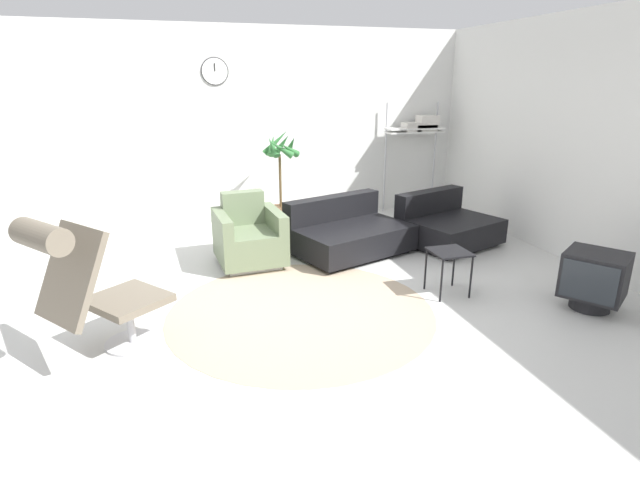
{
  "coord_description": "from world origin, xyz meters",
  "views": [
    {
      "loc": [
        -1.13,
        -4.42,
        2.06
      ],
      "look_at": [
        0.17,
        0.07,
        0.55
      ],
      "focal_mm": 28.0,
      "sensor_mm": 36.0,
      "label": 1
    }
  ],
  "objects_px": {
    "potted_plant": "(281,186)",
    "armchair_red": "(249,238)",
    "crt_television": "(594,278)",
    "couch_second": "(446,226)",
    "side_table": "(449,257)",
    "shelf_unit": "(419,128)",
    "couch_low": "(348,234)",
    "lounge_chair": "(86,278)"
  },
  "relations": [
    {
      "from": "shelf_unit",
      "to": "lounge_chair",
      "type": "bearing_deg",
      "value": -141.55
    },
    {
      "from": "armchair_red",
      "to": "potted_plant",
      "type": "bearing_deg",
      "value": -120.81
    },
    {
      "from": "potted_plant",
      "to": "lounge_chair",
      "type": "bearing_deg",
      "value": -123.78
    },
    {
      "from": "crt_television",
      "to": "couch_second",
      "type": "bearing_deg",
      "value": -25.94
    },
    {
      "from": "side_table",
      "to": "potted_plant",
      "type": "relative_size",
      "value": 0.32
    },
    {
      "from": "couch_low",
      "to": "crt_television",
      "type": "distance_m",
      "value": 2.72
    },
    {
      "from": "lounge_chair",
      "to": "crt_television",
      "type": "relative_size",
      "value": 1.67
    },
    {
      "from": "armchair_red",
      "to": "lounge_chair",
      "type": "bearing_deg",
      "value": 46.86
    },
    {
      "from": "potted_plant",
      "to": "armchair_red",
      "type": "bearing_deg",
      "value": -116.36
    },
    {
      "from": "armchair_red",
      "to": "crt_television",
      "type": "relative_size",
      "value": 1.21
    },
    {
      "from": "crt_television",
      "to": "couch_low",
      "type": "bearing_deg",
      "value": 3.25
    },
    {
      "from": "side_table",
      "to": "shelf_unit",
      "type": "bearing_deg",
      "value": 68.86
    },
    {
      "from": "armchair_red",
      "to": "shelf_unit",
      "type": "xyz_separation_m",
      "value": [
        2.99,
        1.72,
        1.03
      ]
    },
    {
      "from": "crt_television",
      "to": "lounge_chair",
      "type": "bearing_deg",
      "value": 51.52
    },
    {
      "from": "lounge_chair",
      "to": "couch_low",
      "type": "distance_m",
      "value": 3.28
    },
    {
      "from": "armchair_red",
      "to": "shelf_unit",
      "type": "distance_m",
      "value": 3.6
    },
    {
      "from": "armchair_red",
      "to": "couch_second",
      "type": "relative_size",
      "value": 0.62
    },
    {
      "from": "side_table",
      "to": "potted_plant",
      "type": "distance_m",
      "value": 3.02
    },
    {
      "from": "armchair_red",
      "to": "couch_second",
      "type": "bearing_deg",
      "value": 175.65
    },
    {
      "from": "shelf_unit",
      "to": "couch_second",
      "type": "bearing_deg",
      "value": -103.51
    },
    {
      "from": "crt_television",
      "to": "shelf_unit",
      "type": "height_order",
      "value": "shelf_unit"
    },
    {
      "from": "shelf_unit",
      "to": "couch_low",
      "type": "bearing_deg",
      "value": -136.39
    },
    {
      "from": "lounge_chair",
      "to": "potted_plant",
      "type": "height_order",
      "value": "potted_plant"
    },
    {
      "from": "couch_low",
      "to": "side_table",
      "type": "bearing_deg",
      "value": 90.65
    },
    {
      "from": "side_table",
      "to": "potted_plant",
      "type": "bearing_deg",
      "value": 111.3
    },
    {
      "from": "couch_second",
      "to": "crt_television",
      "type": "height_order",
      "value": "couch_second"
    },
    {
      "from": "lounge_chair",
      "to": "couch_low",
      "type": "bearing_deg",
      "value": 85.96
    },
    {
      "from": "armchair_red",
      "to": "crt_television",
      "type": "xyz_separation_m",
      "value": [
        2.89,
        -2.12,
        0.0
      ]
    },
    {
      "from": "armchair_red",
      "to": "couch_low",
      "type": "distance_m",
      "value": 1.23
    },
    {
      "from": "lounge_chair",
      "to": "side_table",
      "type": "relative_size",
      "value": 2.56
    },
    {
      "from": "armchair_red",
      "to": "crt_television",
      "type": "bearing_deg",
      "value": 139.34
    },
    {
      "from": "couch_low",
      "to": "side_table",
      "type": "height_order",
      "value": "couch_low"
    },
    {
      "from": "armchair_red",
      "to": "couch_low",
      "type": "relative_size",
      "value": 0.52
    },
    {
      "from": "shelf_unit",
      "to": "potted_plant",
      "type": "bearing_deg",
      "value": -171.46
    },
    {
      "from": "lounge_chair",
      "to": "crt_television",
      "type": "bearing_deg",
      "value": 47.22
    },
    {
      "from": "lounge_chair",
      "to": "crt_television",
      "type": "xyz_separation_m",
      "value": [
        4.33,
        -0.32,
        -0.38
      ]
    },
    {
      "from": "couch_low",
      "to": "armchair_red",
      "type": "bearing_deg",
      "value": -17.58
    },
    {
      "from": "couch_low",
      "to": "shelf_unit",
      "type": "relative_size",
      "value": 0.94
    },
    {
      "from": "lounge_chair",
      "to": "couch_second",
      "type": "height_order",
      "value": "lounge_chair"
    },
    {
      "from": "lounge_chair",
      "to": "crt_television",
      "type": "height_order",
      "value": "lounge_chair"
    },
    {
      "from": "armchair_red",
      "to": "couch_low",
      "type": "bearing_deg",
      "value": 177.5
    },
    {
      "from": "potted_plant",
      "to": "shelf_unit",
      "type": "bearing_deg",
      "value": 8.54
    }
  ]
}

